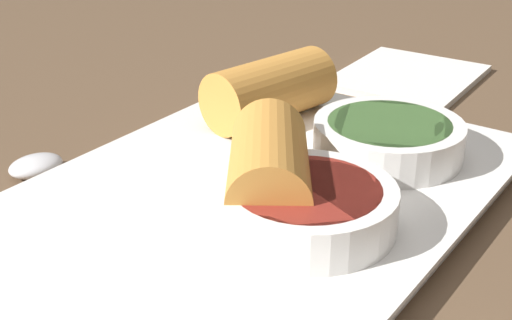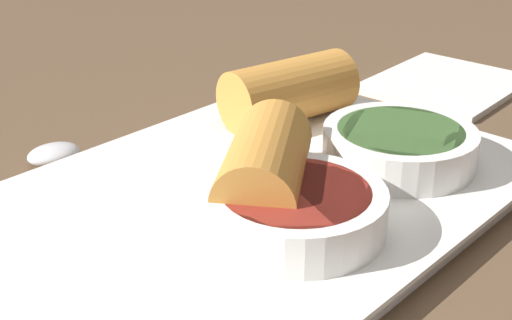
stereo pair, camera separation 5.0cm
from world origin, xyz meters
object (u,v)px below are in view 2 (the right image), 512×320
object	(u,v)px
serving_plate	(256,198)
spoon	(33,160)
dipping_bowl_far	(399,145)
napkin	(445,84)
dipping_bowl_near	(296,208)

from	to	relation	value
serving_plate	spoon	world-z (taller)	serving_plate
spoon	serving_plate	bearing A→B (deg)	112.21
dipping_bowl_far	spoon	distance (cm)	25.04
napkin	serving_plate	bearing A→B (deg)	5.40
dipping_bowl_near	spoon	xyz separation A→B (cm)	(4.06, -20.28, -2.25)
dipping_bowl_near	napkin	xyz separation A→B (cm)	(-30.44, -7.64, -2.53)
dipping_bowl_near	dipping_bowl_far	bearing A→B (deg)	-177.64
dipping_bowl_near	spoon	bearing A→B (deg)	-78.69
dipping_bowl_near	spoon	size ratio (longest dim) A/B	0.60
dipping_bowl_near	dipping_bowl_far	world-z (taller)	same
napkin	dipping_bowl_far	bearing A→B (deg)	20.33
serving_plate	dipping_bowl_far	size ratio (longest dim) A/B	3.52
serving_plate	napkin	world-z (taller)	serving_plate
serving_plate	napkin	size ratio (longest dim) A/B	2.51
dipping_bowl_near	napkin	distance (cm)	31.49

